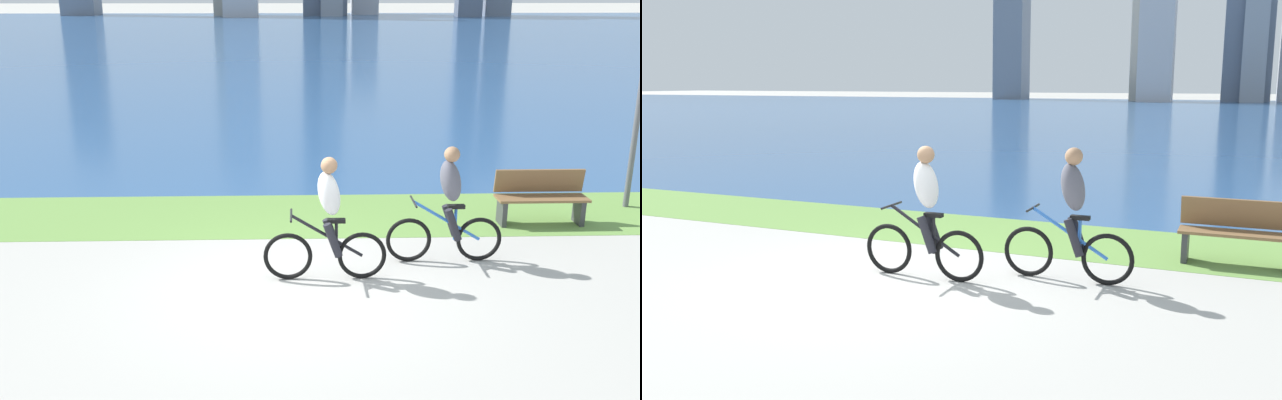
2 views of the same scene
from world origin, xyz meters
TOP-DOWN VIEW (x-y plane):
  - ground_plane at (0.00, 0.00)m, footprint 300.00×300.00m
  - grass_strip_bayside at (0.00, 3.05)m, footprint 120.00×2.38m
  - bay_water_surface at (0.00, 49.06)m, footprint 300.00×89.65m
  - cyclist_lead at (0.41, 0.29)m, footprint 1.66×0.52m
  - cyclist_trailing at (2.14, 0.88)m, footprint 1.67×0.52m
  - bench_near_path at (4.06, 2.51)m, footprint 1.50×0.47m
  - city_skyline_far_shore at (0.65, 85.33)m, footprint 57.94×12.04m

SIDE VIEW (x-z plane):
  - ground_plane at x=0.00m, z-range 0.00..0.00m
  - bay_water_surface at x=0.00m, z-range 0.00..0.00m
  - grass_strip_bayside at x=0.00m, z-range 0.00..0.01m
  - bench_near_path at x=4.06m, z-range 0.00..0.90m
  - cyclist_trailing at x=2.14m, z-range -0.01..1.69m
  - cyclist_lead at x=0.41m, z-range -0.01..1.69m
  - city_skyline_far_shore at x=0.65m, z-range -3.07..23.91m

